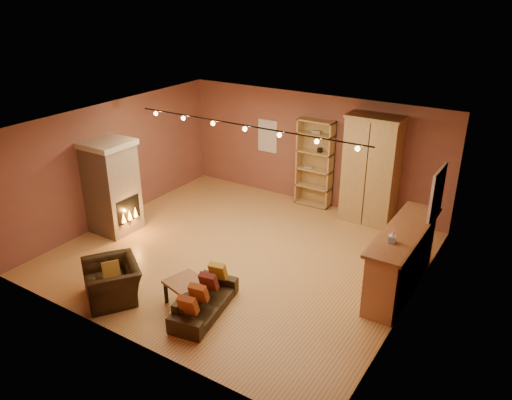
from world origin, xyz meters
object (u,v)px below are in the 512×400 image
Objects in this scene: fireplace at (112,187)px; loveseat at (204,296)px; armchair at (112,276)px; coffee_table at (185,284)px; bar_counter at (401,259)px; armoire at (371,170)px; bookcase at (316,162)px.

loveseat is (3.66, -1.42, -0.73)m from fireplace.
coffee_table is (1.21, 0.56, -0.07)m from armchair.
bar_counter reaches higher than armchair.
fireplace is at bearing -143.15° from armoire.
armchair is at bearing -144.27° from bar_counter.
loveseat is at bearing -4.86° from coffee_table.
armoire is 2.95m from bar_counter.
loveseat is at bearing -84.98° from bookcase.
bar_counter is 3.45× the size of coffee_table.
bookcase reaches higher than armchair.
loveseat is at bearing -135.67° from bar_counter.
fireplace is 4.92m from bookcase.
bookcase is 5.85m from armchair.
coffee_table is (0.01, -5.12, -0.74)m from bookcase.
loveseat is at bearing 51.28° from armchair.
fireplace is 5.88m from armoire.
armoire reaches higher than coffee_table.
armchair is (-2.70, -5.48, -0.83)m from armoire.
armoire is 5.15m from loveseat.
bookcase is at bearing 172.04° from armoire.
bookcase is 5.24m from loveseat.
bookcase is 5.17m from coffee_table.
bookcase is at bearing 111.67° from armchair.
fireplace reaches higher than armchair.
coffee_table is (-0.44, 0.04, 0.07)m from loveseat.
fireplace is at bearing -170.01° from bar_counter.
bar_counter is at bearing -57.58° from armoire.
armchair is at bearing -155.05° from coffee_table.
armchair reaches higher than loveseat.
bookcase is at bearing 90.12° from coffee_table.
fireplace is at bearing 156.66° from coffee_table.
armoire reaches higher than fireplace.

